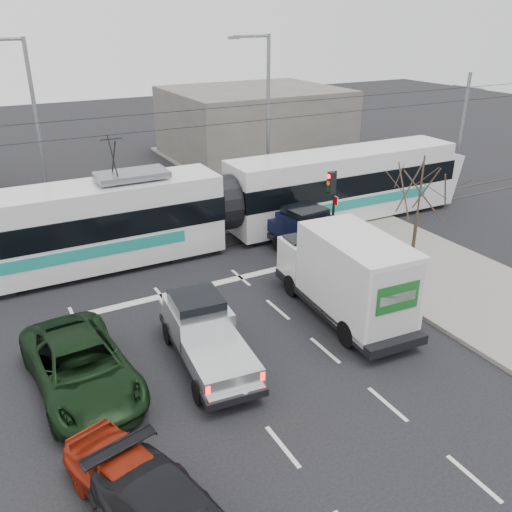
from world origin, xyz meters
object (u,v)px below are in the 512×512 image
box_truck (346,276)px  green_car (81,367)px  tram (222,204)px  traffic_signal (332,194)px  bare_tree (420,191)px  silver_pickup (204,333)px  navy_pickup (314,235)px  street_lamp_near (265,112)px  red_car (133,483)px  street_lamp_far (33,125)px

box_truck → green_car: 9.16m
tram → box_truck: (0.90, -8.23, -0.32)m
traffic_signal → bare_tree: bearing=-74.2°
bare_tree → silver_pickup: size_ratio=0.94×
navy_pickup → green_car: bearing=-164.3°
street_lamp_near → tram: street_lamp_near is taller
red_car → tram: bearing=40.5°
tram → navy_pickup: 4.54m
street_lamp_near → green_car: bearing=-136.3°
street_lamp_near → navy_pickup: (-1.85, -7.74, -4.05)m
green_car → street_lamp_far: bearing=81.0°
bare_tree → navy_pickup: bearing=119.6°
navy_pickup → box_truck: bearing=-118.4°
traffic_signal → silver_pickup: bearing=-148.8°
tram → navy_pickup: size_ratio=4.98×
street_lamp_near → green_car: street_lamp_near is taller
bare_tree → red_car: bearing=-157.3°
street_lamp_far → traffic_signal: bearing=-41.7°
silver_pickup → navy_pickup: (7.33, 4.81, 0.13)m
tram → box_truck: tram is taller
street_lamp_near → box_truck: 13.51m
green_car → bare_tree: bearing=-0.1°
silver_pickup → box_truck: size_ratio=0.81×
bare_tree → navy_pickup: size_ratio=0.94×
street_lamp_far → red_car: street_lamp_far is taller
bare_tree → tram: (-4.93, 7.24, -1.88)m
tram → box_truck: size_ratio=4.02×
green_car → tram: bearing=40.7°
box_truck → red_car: (-9.04, -4.48, -0.91)m
box_truck → green_car: box_truck is taller
bare_tree → traffic_signal: bare_tree is taller
street_lamp_near → box_truck: size_ratio=1.37×
traffic_signal → street_lamp_near: bearing=83.6°
street_lamp_far → red_car: (-1.28, -18.97, -4.44)m
bare_tree → traffic_signal: (-1.13, 4.00, -1.05)m
silver_pickup → green_car: silver_pickup is taller
tram → navy_pickup: tram is taller
box_truck → navy_pickup: size_ratio=1.24×
navy_pickup → red_car: (-10.93, -9.23, -0.39)m
tram → box_truck: 8.29m
bare_tree → street_lamp_near: size_ratio=0.56×
red_car → box_truck: bearing=9.5°
street_lamp_far → silver_pickup: size_ratio=1.69×
street_lamp_near → silver_pickup: bearing=-126.2°
silver_pickup → red_car: 5.70m
bare_tree → traffic_signal: 4.28m
traffic_signal → box_truck: size_ratio=0.55×
traffic_signal → box_truck: 5.89m
street_lamp_near → red_car: size_ratio=2.28×
box_truck → green_car: size_ratio=1.20×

